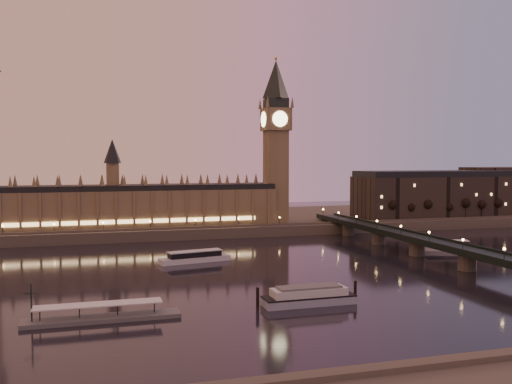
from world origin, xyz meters
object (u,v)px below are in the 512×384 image
cruise_boat_b (447,246)px  pontoon_pier (102,316)px  moored_barge (309,296)px  cruise_boat_a (195,257)px

cruise_boat_b → pontoon_pier: bearing=-136.4°
moored_barge → pontoon_pier: (-64.16, -0.19, -1.41)m
moored_barge → pontoon_pier: 64.17m
pontoon_pier → cruise_boat_b: bearing=25.3°
moored_barge → pontoon_pier: size_ratio=0.78×
cruise_boat_a → cruise_boat_b: 129.30m
cruise_boat_a → pontoon_pier: 94.36m
moored_barge → cruise_boat_a: bearing=103.9°
moored_barge → pontoon_pier: pontoon_pier is taller
moored_barge → cruise_boat_b: bearing=36.3°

